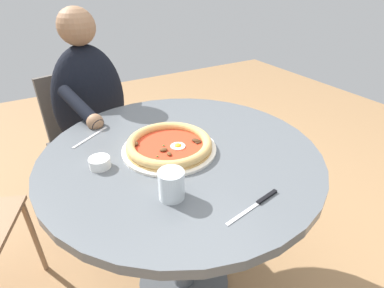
# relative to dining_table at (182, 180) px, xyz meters

# --- Properties ---
(ground_plane) EXTENTS (6.00, 6.00, 0.02)m
(ground_plane) POSITION_rel_dining_table_xyz_m (0.00, 0.00, -0.63)
(ground_plane) COLOR #9E754C
(dining_table) EXTENTS (1.00, 1.00, 0.75)m
(dining_table) POSITION_rel_dining_table_xyz_m (0.00, 0.00, 0.00)
(dining_table) COLOR #565B60
(dining_table) RESTS_ON ground
(pizza_on_plate) EXTENTS (0.34, 0.34, 0.04)m
(pizza_on_plate) POSITION_rel_dining_table_xyz_m (-0.03, 0.02, 0.15)
(pizza_on_plate) COLOR white
(pizza_on_plate) RESTS_ON dining_table
(water_glass) EXTENTS (0.08, 0.08, 0.09)m
(water_glass) POSITION_rel_dining_table_xyz_m (-0.14, -0.21, 0.17)
(water_glass) COLOR silver
(water_glass) RESTS_ON dining_table
(steak_knife) EXTENTS (0.21, 0.05, 0.01)m
(steak_knife) POSITION_rel_dining_table_xyz_m (0.06, -0.36, 0.14)
(steak_knife) COLOR silver
(steak_knife) RESTS_ON dining_table
(ramekin_capers) EXTENTS (0.07, 0.07, 0.03)m
(ramekin_capers) POSITION_rel_dining_table_xyz_m (-0.28, 0.04, 0.15)
(ramekin_capers) COLOR white
(ramekin_capers) RESTS_ON dining_table
(fork_utensil) EXTENTS (0.16, 0.11, 0.00)m
(fork_utensil) POSITION_rel_dining_table_xyz_m (-0.26, 0.26, 0.14)
(fork_utensil) COLOR #BCBCC1
(fork_utensil) RESTS_ON dining_table
(diner_person) EXTENTS (0.41, 0.55, 1.18)m
(diner_person) POSITION_rel_dining_table_xyz_m (-0.16, 0.67, -0.09)
(diner_person) COLOR #282833
(diner_person) RESTS_ON ground
(cafe_chair_diner) EXTENTS (0.47, 0.47, 0.84)m
(cafe_chair_diner) POSITION_rel_dining_table_xyz_m (-0.19, 0.81, -0.11)
(cafe_chair_diner) COLOR #504A45
(cafe_chair_diner) RESTS_ON ground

